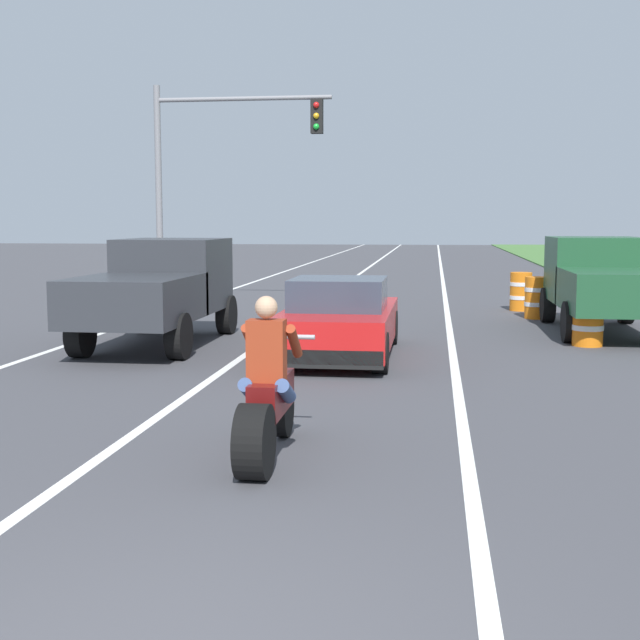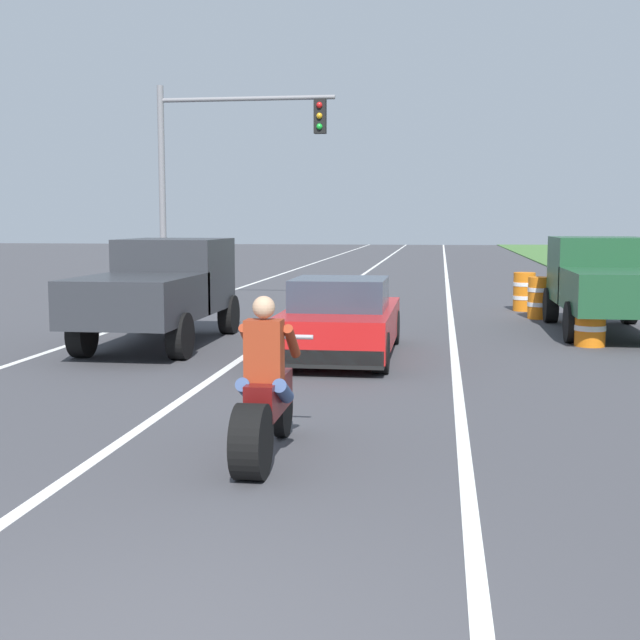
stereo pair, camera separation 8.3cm
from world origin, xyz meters
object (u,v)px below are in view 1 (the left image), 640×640
(construction_barrel_mid, at_px, (537,298))
(pickup_truck_left_lane_dark_grey, at_px, (159,287))
(construction_barrel_nearest, at_px, (588,319))
(construction_barrel_far, at_px, (521,291))
(motorcycle_with_rider, at_px, (267,401))
(sports_car_red, at_px, (340,321))
(pickup_truck_right_shoulder_dark_green, at_px, (602,280))
(traffic_light_mast_near, at_px, (212,159))

(construction_barrel_mid, bearing_deg, pickup_truck_left_lane_dark_grey, -144.30)
(construction_barrel_nearest, xyz_separation_m, construction_barrel_far, (-0.62, 6.27, 0.00))
(construction_barrel_nearest, bearing_deg, pickup_truck_left_lane_dark_grey, -173.21)
(construction_barrel_far, bearing_deg, motorcycle_with_rider, -104.72)
(sports_car_red, bearing_deg, construction_barrel_far, 64.77)
(pickup_truck_right_shoulder_dark_green, distance_m, construction_barrel_mid, 2.75)
(pickup_truck_right_shoulder_dark_green, bearing_deg, construction_barrel_nearest, -106.99)
(motorcycle_with_rider, bearing_deg, pickup_truck_right_shoulder_dark_green, 63.93)
(traffic_light_mast_near, bearing_deg, motorcycle_with_rider, -73.40)
(sports_car_red, xyz_separation_m, construction_barrel_far, (3.85, 8.17, -0.13))
(pickup_truck_left_lane_dark_grey, relative_size, pickup_truck_right_shoulder_dark_green, 1.00)
(pickup_truck_left_lane_dark_grey, height_order, pickup_truck_right_shoulder_dark_green, same)
(pickup_truck_left_lane_dark_grey, height_order, construction_barrel_mid, pickup_truck_left_lane_dark_grey)
(sports_car_red, bearing_deg, pickup_truck_right_shoulder_dark_green, 37.62)
(pickup_truck_left_lane_dark_grey, xyz_separation_m, pickup_truck_right_shoulder_dark_green, (8.61, 2.97, 0.00))
(pickup_truck_left_lane_dark_grey, distance_m, construction_barrel_far, 10.34)
(motorcycle_with_rider, height_order, construction_barrel_nearest, motorcycle_with_rider)
(motorcycle_with_rider, distance_m, traffic_light_mast_near, 15.97)
(motorcycle_with_rider, bearing_deg, sports_car_red, 90.07)
(sports_car_red, height_order, traffic_light_mast_near, traffic_light_mast_near)
(construction_barrel_mid, bearing_deg, motorcycle_with_rider, -107.45)
(construction_barrel_nearest, bearing_deg, motorcycle_with_rider, -118.09)
(construction_barrel_mid, bearing_deg, construction_barrel_nearest, -84.63)
(construction_barrel_nearest, relative_size, construction_barrel_far, 1.00)
(motorcycle_with_rider, xyz_separation_m, construction_barrel_mid, (4.04, 12.86, -0.09))
(pickup_truck_right_shoulder_dark_green, distance_m, traffic_light_mast_near, 10.97)
(traffic_light_mast_near, distance_m, construction_barrel_far, 9.02)
(motorcycle_with_rider, xyz_separation_m, traffic_light_mast_near, (-4.46, 14.95, 3.42))
(pickup_truck_right_shoulder_dark_green, bearing_deg, construction_barrel_far, 106.22)
(traffic_light_mast_near, relative_size, construction_barrel_far, 6.00)
(traffic_light_mast_near, relative_size, construction_barrel_nearest, 6.00)
(sports_car_red, bearing_deg, construction_barrel_mid, 57.65)
(construction_barrel_nearest, xyz_separation_m, construction_barrel_mid, (-0.42, 4.49, 0.00))
(sports_car_red, bearing_deg, traffic_light_mast_near, 117.65)
(pickup_truck_right_shoulder_dark_green, relative_size, construction_barrel_far, 4.80)
(pickup_truck_left_lane_dark_grey, distance_m, construction_barrel_nearest, 8.08)
(traffic_light_mast_near, height_order, construction_barrel_mid, traffic_light_mast_near)
(construction_barrel_mid, height_order, construction_barrel_far, same)
(pickup_truck_right_shoulder_dark_green, relative_size, traffic_light_mast_near, 0.80)
(pickup_truck_left_lane_dark_grey, height_order, construction_barrel_far, pickup_truck_left_lane_dark_grey)
(sports_car_red, bearing_deg, pickup_truck_left_lane_dark_grey, 164.90)
(motorcycle_with_rider, relative_size, sports_car_red, 0.51)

